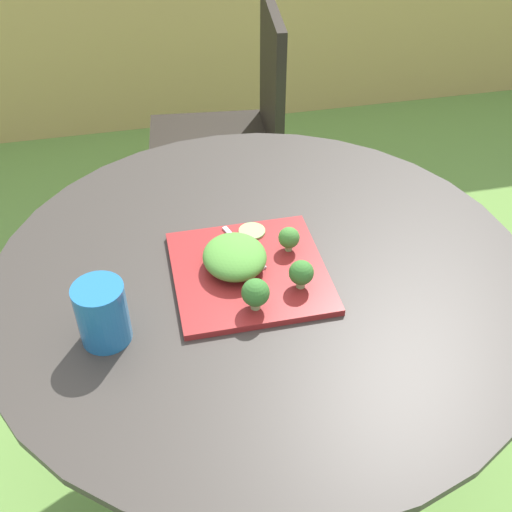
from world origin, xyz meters
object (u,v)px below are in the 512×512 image
Objects in this scene: patio_chair at (239,121)px; drinking_glass at (103,316)px; salad_plate at (249,272)px; fork at (246,252)px.

drinking_glass is at bearing -112.32° from patio_chair.
drinking_glass is at bearing -158.92° from salad_plate.
drinking_glass is (-0.28, -0.11, 0.05)m from salad_plate.
salad_plate is 0.05m from fork.
patio_chair is 3.05× the size of salad_plate.
fork is (-0.17, -0.94, 0.22)m from patio_chair.
drinking_glass is 0.78× the size of fork.
salad_plate is at bearing -99.82° from patio_chair.
drinking_glass is (-0.45, -1.10, 0.25)m from patio_chair.
patio_chair is 7.63× the size of drinking_glass.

